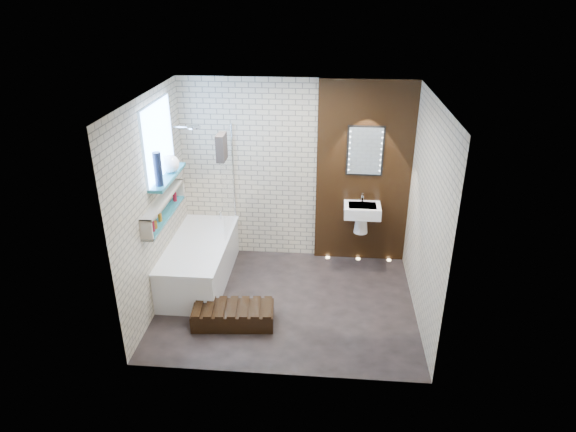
# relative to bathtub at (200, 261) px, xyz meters

# --- Properties ---
(ground) EXTENTS (3.20, 3.20, 0.00)m
(ground) POSITION_rel_bathtub_xyz_m (1.22, -0.45, -0.29)
(ground) COLOR black
(ground) RESTS_ON ground
(room_shell) EXTENTS (3.24, 3.20, 2.60)m
(room_shell) POSITION_rel_bathtub_xyz_m (1.22, -0.45, 1.01)
(room_shell) COLOR #C0B599
(room_shell) RESTS_ON ground
(walnut_panel) EXTENTS (1.30, 0.06, 2.60)m
(walnut_panel) POSITION_rel_bathtub_xyz_m (2.17, 0.82, 1.01)
(walnut_panel) COLOR black
(walnut_panel) RESTS_ON ground
(clerestory_window) EXTENTS (0.18, 1.00, 0.94)m
(clerestory_window) POSITION_rel_bathtub_xyz_m (-0.34, -0.10, 1.61)
(clerestory_window) COLOR #7FADE0
(clerestory_window) RESTS_ON room_shell
(display_niche) EXTENTS (0.14, 1.30, 0.26)m
(display_niche) POSITION_rel_bathtub_xyz_m (-0.31, -0.30, 0.91)
(display_niche) COLOR #216D7C
(display_niche) RESTS_ON room_shell
(bathtub) EXTENTS (0.79, 1.74, 0.70)m
(bathtub) POSITION_rel_bathtub_xyz_m (0.00, 0.00, 0.00)
(bathtub) COLOR white
(bathtub) RESTS_ON ground
(bath_screen) EXTENTS (0.01, 0.78, 1.40)m
(bath_screen) POSITION_rel_bathtub_xyz_m (0.35, 0.44, 0.99)
(bath_screen) COLOR white
(bath_screen) RESTS_ON bathtub
(towel) EXTENTS (0.10, 0.26, 0.34)m
(towel) POSITION_rel_bathtub_xyz_m (0.35, 0.15, 1.56)
(towel) COLOR #282320
(towel) RESTS_ON bath_screen
(shower_head) EXTENTS (0.18, 0.18, 0.02)m
(shower_head) POSITION_rel_bathtub_xyz_m (-0.08, 0.50, 1.71)
(shower_head) COLOR silver
(shower_head) RESTS_ON room_shell
(washbasin) EXTENTS (0.50, 0.36, 0.58)m
(washbasin) POSITION_rel_bathtub_xyz_m (2.17, 0.62, 0.50)
(washbasin) COLOR white
(washbasin) RESTS_ON walnut_panel
(led_mirror) EXTENTS (0.50, 0.02, 0.70)m
(led_mirror) POSITION_rel_bathtub_xyz_m (2.17, 0.78, 1.36)
(led_mirror) COLOR black
(led_mirror) RESTS_ON walnut_panel
(walnut_step) EXTENTS (0.99, 0.50, 0.21)m
(walnut_step) POSITION_rel_bathtub_xyz_m (0.62, -0.93, -0.18)
(walnut_step) COLOR black
(walnut_step) RESTS_ON ground
(niche_bottles) EXTENTS (0.06, 0.94, 0.13)m
(niche_bottles) POSITION_rel_bathtub_xyz_m (-0.31, -0.41, 0.86)
(niche_bottles) COLOR #935E16
(niche_bottles) RESTS_ON display_niche
(sill_vases) EXTENTS (0.23, 0.61, 0.40)m
(sill_vases) POSITION_rel_bathtub_xyz_m (-0.28, -0.10, 1.39)
(sill_vases) COLOR #121B32
(sill_vases) RESTS_ON clerestory_window
(floor_uplights) EXTENTS (0.96, 0.06, 0.01)m
(floor_uplights) POSITION_rel_bathtub_xyz_m (2.17, 0.75, -0.29)
(floor_uplights) COLOR #FFD899
(floor_uplights) RESTS_ON ground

